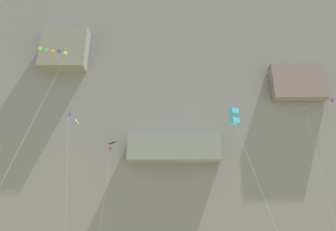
{
  "coord_description": "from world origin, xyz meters",
  "views": [
    {
      "loc": [
        -0.69,
        -11.13,
        3.96
      ],
      "look_at": [
        -0.92,
        18.7,
        15.83
      ],
      "focal_mm": 32.28,
      "sensor_mm": 36.0,
      "label": 1
    }
  ],
  "objects_px": {
    "kite_delta_mid_center": "(107,149)",
    "kite_banner_low_left": "(73,131)",
    "kite_banner_upper_mid": "(44,73)",
    "kite_box_low_center": "(234,117)",
    "kite_delta_upper_right": "(307,113)"
  },
  "relations": [
    {
      "from": "kite_delta_mid_center",
      "to": "kite_banner_low_left",
      "type": "bearing_deg",
      "value": -148.02
    },
    {
      "from": "kite_delta_mid_center",
      "to": "kite_banner_upper_mid",
      "type": "bearing_deg",
      "value": -103.96
    },
    {
      "from": "kite_box_low_center",
      "to": "kite_delta_upper_right",
      "type": "xyz_separation_m",
      "value": [
        16.4,
        18.07,
        7.71
      ]
    },
    {
      "from": "kite_box_low_center",
      "to": "kite_banner_low_left",
      "type": "distance_m",
      "value": 21.76
    },
    {
      "from": "kite_banner_low_left",
      "to": "kite_delta_mid_center",
      "type": "bearing_deg",
      "value": 31.98
    },
    {
      "from": "kite_banner_low_left",
      "to": "kite_banner_upper_mid",
      "type": "relative_size",
      "value": 0.87
    },
    {
      "from": "kite_delta_upper_right",
      "to": "kite_delta_mid_center",
      "type": "xyz_separation_m",
      "value": [
        -31.74,
        -6.04,
        -7.79
      ]
    },
    {
      "from": "kite_banner_low_left",
      "to": "kite_banner_upper_mid",
      "type": "xyz_separation_m",
      "value": [
        0.58,
        -12.01,
        1.98
      ]
    },
    {
      "from": "kite_box_low_center",
      "to": "kite_delta_upper_right",
      "type": "height_order",
      "value": "kite_delta_upper_right"
    },
    {
      "from": "kite_banner_upper_mid",
      "to": "kite_box_low_center",
      "type": "bearing_deg",
      "value": 7.84
    },
    {
      "from": "kite_box_low_center",
      "to": "kite_delta_upper_right",
      "type": "bearing_deg",
      "value": 47.76
    },
    {
      "from": "kite_delta_upper_right",
      "to": "kite_banner_upper_mid",
      "type": "xyz_separation_m",
      "value": [
        -35.38,
        -20.68,
        -4.04
      ]
    },
    {
      "from": "kite_box_low_center",
      "to": "kite_banner_upper_mid",
      "type": "distance_m",
      "value": 19.5
    },
    {
      "from": "kite_delta_mid_center",
      "to": "kite_delta_upper_right",
      "type": "bearing_deg",
      "value": 10.77
    },
    {
      "from": "kite_banner_low_left",
      "to": "kite_delta_mid_center",
      "type": "relative_size",
      "value": 1.23
    }
  ]
}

